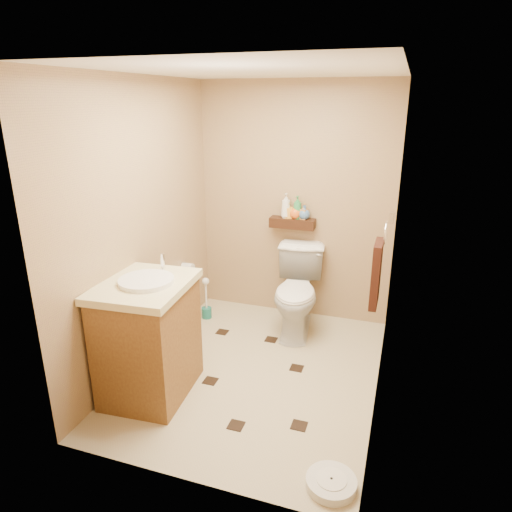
% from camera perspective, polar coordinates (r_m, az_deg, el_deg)
% --- Properties ---
extents(ground, '(2.50, 2.50, 0.00)m').
position_cam_1_polar(ground, '(4.04, -0.02, -14.23)').
color(ground, tan).
rests_on(ground, ground).
extents(wall_back, '(2.00, 0.04, 2.40)m').
position_cam_1_polar(wall_back, '(4.68, 4.87, 6.50)').
color(wall_back, '#A17C5C').
rests_on(wall_back, ground).
extents(wall_front, '(2.00, 0.04, 2.40)m').
position_cam_1_polar(wall_front, '(2.44, -9.42, -5.81)').
color(wall_front, '#A17C5C').
rests_on(wall_front, ground).
extents(wall_left, '(0.04, 2.50, 2.40)m').
position_cam_1_polar(wall_left, '(3.94, -13.97, 3.57)').
color(wall_left, '#A17C5C').
rests_on(wall_left, ground).
extents(wall_right, '(0.04, 2.50, 2.40)m').
position_cam_1_polar(wall_right, '(3.36, 16.40, 0.64)').
color(wall_right, '#A17C5C').
rests_on(wall_right, ground).
extents(ceiling, '(2.00, 2.50, 0.02)m').
position_cam_1_polar(ceiling, '(3.37, -0.03, 22.20)').
color(ceiling, white).
rests_on(ceiling, wall_back).
extents(wall_shelf, '(0.46, 0.14, 0.10)m').
position_cam_1_polar(wall_shelf, '(4.65, 4.57, 4.13)').
color(wall_shelf, '#351A0E').
rests_on(wall_shelf, wall_back).
extents(floor_accents, '(1.16, 1.37, 0.01)m').
position_cam_1_polar(floor_accents, '(4.00, -0.12, -14.50)').
color(floor_accents, black).
rests_on(floor_accents, ground).
extents(toilet, '(0.57, 0.87, 0.83)m').
position_cam_1_polar(toilet, '(4.51, 5.19, -4.54)').
color(toilet, white).
rests_on(toilet, ground).
extents(vanity, '(0.68, 0.81, 1.08)m').
position_cam_1_polar(vanity, '(3.65, -13.27, -9.81)').
color(vanity, brown).
rests_on(vanity, ground).
extents(bathroom_scale, '(0.37, 0.37, 0.06)m').
position_cam_1_polar(bathroom_scale, '(3.10, 9.38, -26.18)').
color(bathroom_scale, silver).
rests_on(bathroom_scale, ground).
extents(toilet_brush, '(0.10, 0.10, 0.46)m').
position_cam_1_polar(toilet_brush, '(4.88, -6.22, -5.97)').
color(toilet_brush, '#1A6A62').
rests_on(toilet_brush, ground).
extents(towel_ring, '(0.12, 0.30, 0.76)m').
position_cam_1_polar(towel_ring, '(3.68, 14.88, -1.81)').
color(towel_ring, silver).
rests_on(towel_ring, wall_right).
extents(toilet_paper, '(0.12, 0.11, 0.12)m').
position_cam_1_polar(toilet_paper, '(4.63, -8.54, -1.55)').
color(toilet_paper, silver).
rests_on(toilet_paper, wall_left).
extents(bottle_a, '(0.10, 0.10, 0.25)m').
position_cam_1_polar(bottle_a, '(4.63, 3.77, 6.30)').
color(bottle_a, silver).
rests_on(bottle_a, wall_shelf).
extents(bottle_b, '(0.08, 0.09, 0.16)m').
position_cam_1_polar(bottle_b, '(4.63, 4.15, 5.74)').
color(bottle_b, gold).
rests_on(bottle_b, wall_shelf).
extents(bottle_c, '(0.17, 0.17, 0.16)m').
position_cam_1_polar(bottle_c, '(4.61, 4.98, 5.66)').
color(bottle_c, orange).
rests_on(bottle_c, wall_shelf).
extents(bottle_d, '(0.12, 0.12, 0.23)m').
position_cam_1_polar(bottle_d, '(4.60, 5.20, 6.07)').
color(bottle_d, '#2F8F4D').
rests_on(bottle_d, wall_shelf).
extents(bottle_e, '(0.09, 0.09, 0.16)m').
position_cam_1_polar(bottle_e, '(4.60, 5.98, 5.55)').
color(bottle_e, '#CA8843').
rests_on(bottle_e, wall_shelf).
extents(bottle_f, '(0.13, 0.13, 0.15)m').
position_cam_1_polar(bottle_f, '(4.60, 6.06, 5.49)').
color(bottle_f, '#416AA3').
rests_on(bottle_f, wall_shelf).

